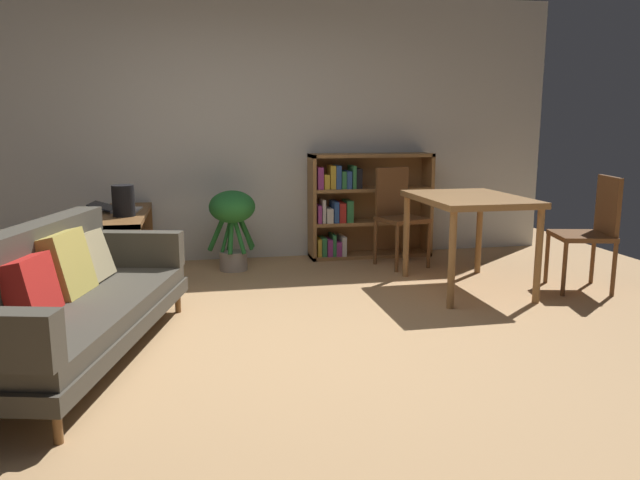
# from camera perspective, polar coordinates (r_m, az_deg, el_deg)

# --- Properties ---
(ground_plane) EXTENTS (8.16, 8.16, 0.00)m
(ground_plane) POSITION_cam_1_polar(r_m,az_deg,el_deg) (3.97, -4.66, -9.85)
(ground_plane) COLOR tan
(back_wall_panel) EXTENTS (6.80, 0.10, 2.70)m
(back_wall_panel) POSITION_cam_1_polar(r_m,az_deg,el_deg) (6.41, -7.87, 10.28)
(back_wall_panel) COLOR silver
(back_wall_panel) RESTS_ON ground_plane
(fabric_couch) EXTENTS (1.29, 2.22, 0.79)m
(fabric_couch) POSITION_cam_1_polar(r_m,az_deg,el_deg) (3.96, -23.10, -4.90)
(fabric_couch) COLOR brown
(fabric_couch) RESTS_ON ground_plane
(media_console) EXTENTS (0.39, 1.39, 0.62)m
(media_console) POSITION_cam_1_polar(r_m,az_deg,el_deg) (5.73, -17.67, -0.65)
(media_console) COLOR brown
(media_console) RESTS_ON ground_plane
(open_laptop) EXTENTS (0.46, 0.36, 0.08)m
(open_laptop) POSITION_cam_1_polar(r_m,az_deg,el_deg) (5.80, -18.30, 2.80)
(open_laptop) COLOR silver
(open_laptop) RESTS_ON media_console
(desk_speaker) EXTENTS (0.19, 0.19, 0.26)m
(desk_speaker) POSITION_cam_1_polar(r_m,az_deg,el_deg) (5.44, -17.86, 3.51)
(desk_speaker) COLOR black
(desk_speaker) RESTS_ON media_console
(potted_floor_plant) EXTENTS (0.48, 0.45, 0.77)m
(potted_floor_plant) POSITION_cam_1_polar(r_m,az_deg,el_deg) (5.90, -8.17, 2.09)
(potted_floor_plant) COLOR #9E9389
(potted_floor_plant) RESTS_ON ground_plane
(dining_table) EXTENTS (0.82, 1.13, 0.80)m
(dining_table) POSITION_cam_1_polar(r_m,az_deg,el_deg) (5.29, 13.70, 3.02)
(dining_table) COLOR olive
(dining_table) RESTS_ON ground_plane
(dining_chair_near) EXTENTS (0.53, 0.54, 0.97)m
(dining_chair_near) POSITION_cam_1_polar(r_m,az_deg,el_deg) (5.63, 24.02, 1.10)
(dining_chair_near) COLOR brown
(dining_chair_near) RESTS_ON ground_plane
(dining_chair_far) EXTENTS (0.51, 0.51, 0.97)m
(dining_chair_far) POSITION_cam_1_polar(r_m,az_deg,el_deg) (6.12, 7.28, 2.67)
(dining_chair_far) COLOR brown
(dining_chair_far) RESTS_ON ground_plane
(bookshelf) EXTENTS (1.30, 0.32, 1.09)m
(bookshelf) POSITION_cam_1_polar(r_m,az_deg,el_deg) (6.49, 3.78, 3.24)
(bookshelf) COLOR olive
(bookshelf) RESTS_ON ground_plane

